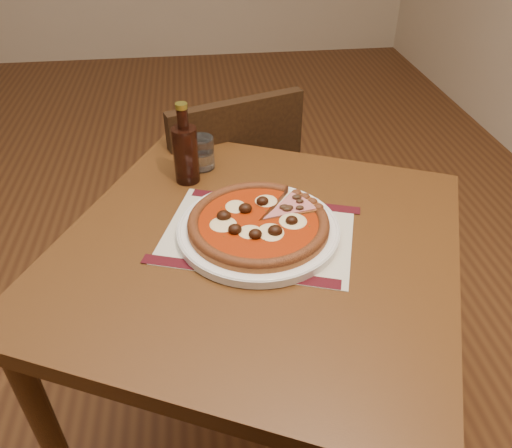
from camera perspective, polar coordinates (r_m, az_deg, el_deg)
The scene contains 8 objects.
table at distance 1.10m, azimuth 0.13°, elevation -6.13°, with size 1.06×1.06×0.75m.
chair_far at distance 1.65m, azimuth -3.43°, elevation 3.26°, with size 0.52×0.52×0.86m.
placemat at distance 1.05m, azimuth 0.27°, elevation -1.10°, with size 0.39×0.28×0.00m, color beige.
plate at distance 1.05m, azimuth 0.27°, elevation -0.67°, with size 0.34×0.34×0.02m, color white.
pizza at distance 1.03m, azimuth 0.25°, elevation 0.20°, with size 0.30×0.30×0.04m.
ham_slice at distance 1.10m, azimuth 3.94°, elevation 2.23°, with size 0.14×0.11×0.02m.
water_glass at distance 1.27m, azimuth -6.31°, elevation 8.09°, with size 0.07×0.07×0.08m, color white.
bottle at distance 1.20m, azimuth -8.05°, elevation 8.17°, with size 0.06×0.06×0.20m.
Camera 1 is at (0.70, -1.36, 1.39)m, focal length 35.00 mm.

